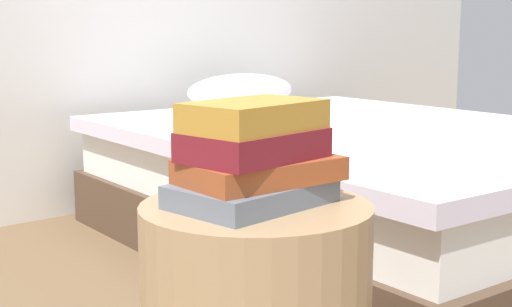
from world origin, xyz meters
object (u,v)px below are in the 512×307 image
(book_slate, at_px, (251,194))
(book_rust, at_px, (258,170))
(book_maroon, at_px, (255,145))
(book_ochre, at_px, (254,116))
(bed, at_px, (360,184))

(book_slate, xyz_separation_m, book_rust, (0.02, -0.00, 0.04))
(book_maroon, bearing_deg, book_rust, 22.33)
(book_rust, height_order, book_ochre, book_ochre)
(book_slate, xyz_separation_m, book_maroon, (0.00, -0.01, 0.09))
(book_rust, bearing_deg, book_slate, 179.79)
(book_slate, distance_m, book_maroon, 0.09)
(book_rust, height_order, book_maroon, book_maroon)
(bed, height_order, book_maroon, book_maroon)
(book_slate, relative_size, book_rust, 0.98)
(bed, distance_m, book_maroon, 1.54)
(book_slate, bearing_deg, book_rust, -8.57)
(book_rust, xyz_separation_m, book_maroon, (-0.02, -0.01, 0.05))
(bed, bearing_deg, book_rust, -142.41)
(book_ochre, bearing_deg, book_rust, 13.16)
(bed, distance_m, book_slate, 1.51)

